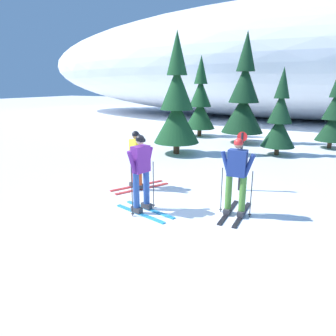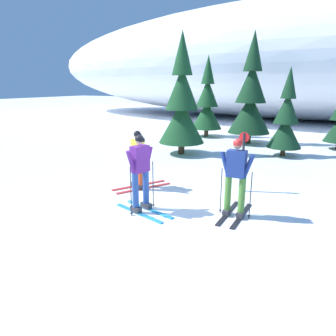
# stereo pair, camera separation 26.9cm
# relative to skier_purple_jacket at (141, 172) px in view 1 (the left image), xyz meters

# --- Properties ---
(ground_plane) EXTENTS (120.00, 120.00, 0.00)m
(ground_plane) POSITION_rel_skier_purple_jacket_xyz_m (1.04, 0.44, -0.99)
(ground_plane) COLOR white
(skier_purple_jacket) EXTENTS (1.63, 0.84, 1.86)m
(skier_purple_jacket) POSITION_rel_skier_purple_jacket_xyz_m (0.00, 0.00, 0.00)
(skier_purple_jacket) COLOR #2893CC
(skier_purple_jacket) RESTS_ON ground
(skier_navy_jacket) EXTENTS (0.78, 1.57, 1.83)m
(skier_navy_jacket) POSITION_rel_skier_purple_jacket_xyz_m (2.07, 0.75, -0.03)
(skier_navy_jacket) COLOR black
(skier_navy_jacket) RESTS_ON ground
(skier_yellow_jacket) EXTENTS (1.24, 1.74, 1.70)m
(skier_yellow_jacket) POSITION_rel_skier_purple_jacket_xyz_m (-1.00, 1.40, -0.10)
(skier_yellow_jacket) COLOR red
(skier_yellow_jacket) RESTS_ON ground
(pine_tree_far_left) EXTENTS (1.77, 1.77, 4.58)m
(pine_tree_far_left) POSITION_rel_skier_purple_jacket_xyz_m (-2.69, 11.14, 0.92)
(pine_tree_far_left) COLOR #47301E
(pine_tree_far_left) RESTS_ON ground
(pine_tree_left) EXTENTS (1.97, 1.97, 5.10)m
(pine_tree_left) POSITION_rel_skier_purple_jacket_xyz_m (-1.92, 6.17, 1.14)
(pine_tree_left) COLOR #47301E
(pine_tree_left) RESTS_ON ground
(pine_tree_center_left) EXTENTS (2.13, 2.13, 5.51)m
(pine_tree_center_left) POSITION_rel_skier_purple_jacket_xyz_m (0.04, 10.09, 1.31)
(pine_tree_center_left) COLOR #47301E
(pine_tree_center_left) RESTS_ON ground
(pine_tree_center_right) EXTENTS (1.42, 1.42, 3.68)m
(pine_tree_center_right) POSITION_rel_skier_purple_jacket_xyz_m (2.10, 7.86, 0.55)
(pine_tree_center_right) COLOR #47301E
(pine_tree_center_right) RESTS_ON ground
(pine_tree_right) EXTENTS (1.41, 1.41, 3.65)m
(pine_tree_right) POSITION_rel_skier_purple_jacket_xyz_m (4.19, 10.50, 0.54)
(pine_tree_right) COLOR #47301E
(pine_tree_right) RESTS_ON ground
(snow_ridge_background) EXTENTS (51.94, 20.19, 9.84)m
(snow_ridge_background) POSITION_rel_skier_purple_jacket_xyz_m (1.08, 24.34, 3.93)
(snow_ridge_background) COLOR white
(snow_ridge_background) RESTS_ON ground
(trail_marker_post) EXTENTS (0.28, 0.07, 1.70)m
(trail_marker_post) POSITION_rel_skier_purple_jacket_xyz_m (1.74, 2.55, -0.03)
(trail_marker_post) COLOR black
(trail_marker_post) RESTS_ON ground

